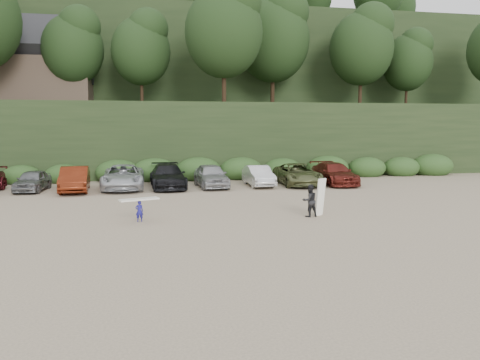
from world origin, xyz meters
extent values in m
plane|color=tan|center=(0.00, 0.00, 0.00)|extent=(120.00, 120.00, 0.00)
cube|color=black|center=(0.00, 22.00, 3.00)|extent=(80.00, 14.00, 6.00)
cube|color=black|center=(0.00, 40.00, 8.00)|extent=(90.00, 30.00, 16.00)
ellipsoid|color=black|center=(0.00, 22.00, 11.00)|extent=(66.00, 12.00, 10.00)
cube|color=#2B491E|center=(-0.55, 14.50, 0.60)|extent=(46.20, 2.00, 1.20)
cube|color=brown|center=(-12.00, 24.00, 8.00)|extent=(8.00, 6.00, 4.00)
imported|color=slate|center=(-10.29, 10.33, 0.68)|extent=(1.87, 4.09, 1.36)
imported|color=maroon|center=(-7.62, 9.64, 0.79)|extent=(2.06, 4.91, 1.58)
imported|color=#B8BABF|center=(-4.66, 10.30, 0.80)|extent=(2.70, 5.77, 1.60)
imported|color=black|center=(-1.75, 10.26, 0.79)|extent=(2.47, 5.56, 1.59)
imported|color=#A1A2A6|center=(1.16, 10.07, 0.80)|extent=(2.23, 4.81, 1.60)
imported|color=silver|center=(4.46, 10.09, 0.71)|extent=(1.60, 4.32, 1.41)
imported|color=#5C6239|center=(7.27, 10.08, 0.75)|extent=(2.61, 5.47, 1.51)
imported|color=maroon|center=(9.95, 9.97, 0.76)|extent=(2.21, 5.29, 1.53)
imported|color=navy|center=(-3.37, -0.64, 0.47)|extent=(0.38, 0.28, 0.94)
cube|color=white|center=(-3.37, -0.64, 0.99)|extent=(1.77, 1.01, 0.07)
imported|color=black|center=(4.32, -0.96, 0.75)|extent=(0.81, 0.68, 1.50)
cube|color=white|center=(4.87, -0.87, 0.88)|extent=(0.56, 0.47, 1.76)
camera|label=1|loc=(-2.81, -21.24, 4.23)|focal=35.00mm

